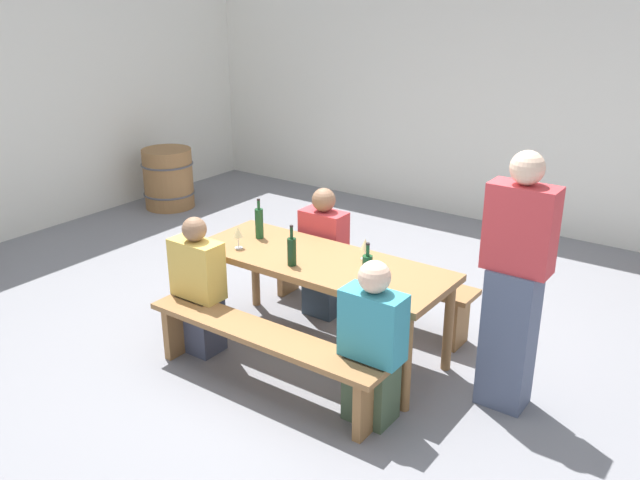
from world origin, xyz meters
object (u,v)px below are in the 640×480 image
object	(u,v)px
wine_glass_0	(365,245)
seated_guest_far_0	(324,256)
tasting_table	(320,270)
bench_near	(262,344)
wine_bottle_0	(292,251)
wine_bottle_2	(259,223)
seated_guest_near_0	(199,290)
wine_barrel	(168,178)
seated_guest_near_1	(372,347)
wine_glass_1	(238,233)
bench_far	(367,278)
wine_bottle_1	(367,272)
standing_host	(514,289)

from	to	relation	value
wine_glass_0	seated_guest_far_0	xyz separation A→B (m)	(-0.60, 0.33, -0.34)
tasting_table	wine_glass_0	xyz separation A→B (m)	(0.26, 0.19, 0.20)
bench_near	wine_bottle_0	world-z (taller)	wine_bottle_0
wine_bottle_2	seated_guest_near_0	bearing A→B (deg)	-98.98
bench_near	wine_barrel	bearing A→B (deg)	145.64
tasting_table	seated_guest_near_1	size ratio (longest dim) A/B	1.79
wine_glass_1	wine_bottle_0	bearing A→B (deg)	-2.47
wine_glass_1	bench_near	bearing A→B (deg)	-37.75
bench_far	wine_bottle_1	size ratio (longest dim) A/B	5.67
wine_bottle_0	seated_guest_far_0	bearing A→B (deg)	108.01
wine_glass_0	seated_guest_near_0	world-z (taller)	seated_guest_near_0
wine_glass_0	wine_bottle_1	bearing A→B (deg)	-56.62
tasting_table	wine_glass_1	distance (m)	0.69
wine_glass_1	seated_guest_near_1	size ratio (longest dim) A/B	0.16
bench_far	wine_bottle_2	distance (m)	1.02
wine_bottle_0	wine_glass_1	distance (m)	0.53
bench_far	wine_bottle_0	xyz separation A→B (m)	(-0.10, -0.87, 0.51)
bench_near	wine_bottle_1	bearing A→B (deg)	37.19
bench_near	wine_glass_1	distance (m)	0.95
wine_bottle_1	wine_glass_0	world-z (taller)	wine_bottle_1
standing_host	seated_guest_near_1	bearing A→B (deg)	46.72
tasting_table	seated_guest_near_0	distance (m)	0.92
wine_bottle_0	wine_bottle_1	world-z (taller)	wine_bottle_1
bench_near	bench_far	xyz separation A→B (m)	(0.00, 1.34, 0.00)
bench_near	seated_guest_near_1	size ratio (longest dim) A/B	1.70
wine_bottle_0	wine_barrel	xyz separation A→B (m)	(-3.49, 1.99, -0.49)
bench_far	seated_guest_near_0	distance (m)	1.41
wine_bottle_1	wine_bottle_2	world-z (taller)	wine_bottle_1
wine_barrel	seated_guest_near_1	bearing A→B (deg)	-27.84
seated_guest_near_1	wine_glass_0	bearing A→B (deg)	35.44
bench_near	wine_bottle_0	bearing A→B (deg)	102.10
wine_glass_1	seated_guest_far_0	bearing A→B (deg)	67.23
wine_bottle_0	wine_bottle_2	world-z (taller)	wine_bottle_2
standing_host	wine_bottle_2	bearing A→B (deg)	1.79
wine_glass_1	bench_far	bearing A→B (deg)	53.53
seated_guest_near_1	seated_guest_far_0	size ratio (longest dim) A/B	0.99
tasting_table	seated_guest_near_1	distance (m)	0.94
bench_near	bench_far	distance (m)	1.34
seated_guest_near_1	seated_guest_far_0	bearing A→B (deg)	46.82
wine_glass_1	seated_guest_near_1	bearing A→B (deg)	-13.54
seated_guest_near_1	standing_host	size ratio (longest dim) A/B	0.64
seated_guest_near_1	wine_barrel	bearing A→B (deg)	62.16
bench_far	wine_glass_1	world-z (taller)	wine_glass_1
bench_far	wine_barrel	bearing A→B (deg)	162.75
wine_bottle_0	standing_host	bearing A→B (deg)	13.18
wine_bottle_1	standing_host	distance (m)	0.93
seated_guest_near_0	tasting_table	bearing A→B (deg)	-54.95
wine_bottle_2	seated_guest_near_1	xyz separation A→B (m)	(1.42, -0.60, -0.36)
wine_bottle_2	standing_host	distance (m)	2.04
bench_near	wine_glass_0	size ratio (longest dim) A/B	11.80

